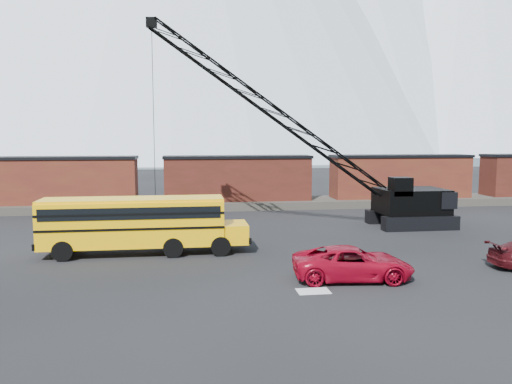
# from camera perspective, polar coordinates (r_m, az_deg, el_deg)

# --- Properties ---
(ground) EXTENTS (160.00, 160.00, 0.00)m
(ground) POSITION_cam_1_polar(r_m,az_deg,el_deg) (25.53, 3.17, -8.63)
(ground) COLOR black
(ground) RESTS_ON ground
(gravel_berm) EXTENTS (120.00, 5.00, 0.70)m
(gravel_berm) POSITION_cam_1_polar(r_m,az_deg,el_deg) (46.86, -2.09, -1.35)
(gravel_berm) COLOR #48433B
(gravel_berm) RESTS_ON ground
(boxcar_west_near) EXTENTS (13.70, 3.10, 4.17)m
(boxcar_west_near) POSITION_cam_1_polar(r_m,az_deg,el_deg) (47.67, -21.60, 1.26)
(boxcar_west_near) COLOR #4D1916
(boxcar_west_near) RESTS_ON gravel_berm
(boxcar_mid) EXTENTS (13.70, 3.10, 4.17)m
(boxcar_mid) POSITION_cam_1_polar(r_m,az_deg,el_deg) (46.60, -2.10, 1.59)
(boxcar_mid) COLOR #4E1B15
(boxcar_mid) RESTS_ON gravel_berm
(boxcar_east_near) EXTENTS (13.70, 3.10, 4.17)m
(boxcar_east_near) POSITION_cam_1_polar(r_m,az_deg,el_deg) (50.83, 16.15, 1.74)
(boxcar_east_near) COLOR #4D1916
(boxcar_east_near) RESTS_ON gravel_berm
(snow_patch) EXTENTS (1.40, 0.90, 0.02)m
(snow_patch) POSITION_cam_1_polar(r_m,az_deg,el_deg) (21.90, 6.56, -11.19)
(snow_patch) COLOR silver
(snow_patch) RESTS_ON ground
(school_bus) EXTENTS (11.65, 2.65, 3.19)m
(school_bus) POSITION_cam_1_polar(r_m,az_deg,el_deg) (28.81, -13.13, -3.43)
(school_bus) COLOR #FCB305
(school_bus) RESTS_ON ground
(red_pickup) EXTENTS (5.78, 3.13, 1.54)m
(red_pickup) POSITION_cam_1_polar(r_m,az_deg,el_deg) (23.71, 10.99, -7.99)
(red_pickup) COLOR #9E071E
(red_pickup) RESTS_ON ground
(crawler_crane) EXTENTS (21.75, 4.20, 14.42)m
(crawler_crane) POSITION_cam_1_polar(r_m,az_deg,el_deg) (35.05, 3.76, 7.97)
(crawler_crane) COLOR black
(crawler_crane) RESTS_ON ground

